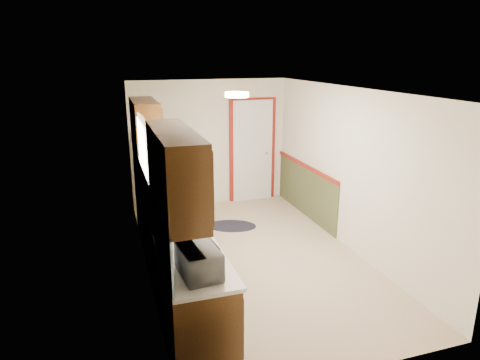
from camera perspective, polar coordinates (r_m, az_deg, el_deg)
room_shell at (r=5.90m, az=1.80°, el=0.26°), size 3.20×5.20×2.52m
kitchen_run at (r=5.48m, az=-9.52°, el=-5.57°), size 0.63×4.00×2.20m
back_wall_trim at (r=8.32m, az=3.17°, el=2.83°), size 1.12×2.30×2.08m
ceiling_fixture at (r=5.40m, az=-0.42°, el=11.31°), size 0.30×0.30×0.06m
microwave at (r=3.87m, az=-5.47°, el=-10.33°), size 0.32×0.51×0.33m
refrigerator at (r=7.42m, az=-10.23°, el=0.33°), size 0.70×0.70×1.63m
rug at (r=7.39m, az=-1.08°, el=-6.12°), size 0.97×0.81×0.01m
cooktop at (r=6.67m, az=-10.87°, el=-0.34°), size 0.52×0.63×0.02m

